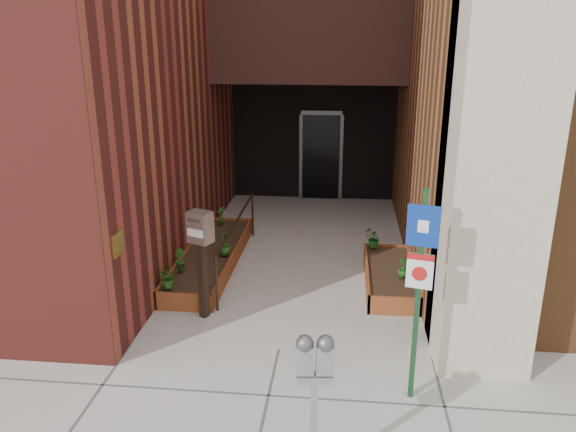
# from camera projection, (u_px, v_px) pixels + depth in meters

# --- Properties ---
(ground) EXTENTS (80.00, 80.00, 0.00)m
(ground) POSITION_uv_depth(u_px,v_px,m) (279.00, 350.00, 7.44)
(ground) COLOR #9E9991
(ground) RESTS_ON ground
(planter_left) EXTENTS (0.90, 3.60, 0.30)m
(planter_left) POSITION_uv_depth(u_px,v_px,m) (211.00, 258.00, 10.10)
(planter_left) COLOR brown
(planter_left) RESTS_ON ground
(planter_right) EXTENTS (0.80, 2.20, 0.30)m
(planter_right) POSITION_uv_depth(u_px,v_px,m) (390.00, 277.00, 9.32)
(planter_right) COLOR brown
(planter_right) RESTS_ON ground
(handrail) EXTENTS (0.04, 3.34, 0.90)m
(handrail) POSITION_uv_depth(u_px,v_px,m) (237.00, 228.00, 9.81)
(handrail) COLOR black
(handrail) RESTS_ON ground
(parking_meter) EXTENTS (0.35, 0.17, 1.53)m
(parking_meter) POSITION_uv_depth(u_px,v_px,m) (315.00, 370.00, 4.93)
(parking_meter) COLOR #959598
(parking_meter) RESTS_ON ground
(sign_post) EXTENTS (0.34, 0.12, 2.49)m
(sign_post) POSITION_uv_depth(u_px,v_px,m) (420.00, 275.00, 6.00)
(sign_post) COLOR #153B1D
(sign_post) RESTS_ON ground
(payment_dropbox) EXTENTS (0.39, 0.34, 1.63)m
(payment_dropbox) POSITION_uv_depth(u_px,v_px,m) (201.00, 242.00, 7.95)
(payment_dropbox) COLOR black
(payment_dropbox) RESTS_ON ground
(shrub_left_a) EXTENTS (0.42, 0.42, 0.33)m
(shrub_left_a) POSITION_uv_depth(u_px,v_px,m) (168.00, 277.00, 8.51)
(shrub_left_a) COLOR #235919
(shrub_left_a) RESTS_ON planter_left
(shrub_left_b) EXTENTS (0.28, 0.28, 0.36)m
(shrub_left_b) POSITION_uv_depth(u_px,v_px,m) (180.00, 260.00, 9.14)
(shrub_left_b) COLOR #224F16
(shrub_left_b) RESTS_ON planter_left
(shrub_left_c) EXTENTS (0.26, 0.26, 0.40)m
(shrub_left_c) POSITION_uv_depth(u_px,v_px,m) (224.00, 244.00, 9.77)
(shrub_left_c) COLOR #205317
(shrub_left_c) RESTS_ON planter_left
(shrub_left_d) EXTENTS (0.27, 0.27, 0.36)m
(shrub_left_d) POSITION_uv_depth(u_px,v_px,m) (221.00, 215.00, 11.34)
(shrub_left_d) COLOR #225B1A
(shrub_left_d) RESTS_ON planter_left
(shrub_right_a) EXTENTS (0.22, 0.22, 0.29)m
(shrub_right_a) POSITION_uv_depth(u_px,v_px,m) (403.00, 268.00, 8.89)
(shrub_right_a) COLOR #1C5819
(shrub_right_a) RESTS_ON planter_right
(shrub_right_b) EXTENTS (0.17, 0.17, 0.32)m
(shrub_right_b) POSITION_uv_depth(u_px,v_px,m) (408.00, 266.00, 8.95)
(shrub_right_b) COLOR #275C1A
(shrub_right_b) RESTS_ON planter_right
(shrub_right_c) EXTENTS (0.42, 0.42, 0.33)m
(shrub_right_c) POSITION_uv_depth(u_px,v_px,m) (373.00, 239.00, 10.09)
(shrub_right_c) COLOR #185418
(shrub_right_c) RESTS_ON planter_right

